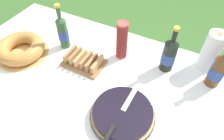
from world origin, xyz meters
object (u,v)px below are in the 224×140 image
at_px(berry_tart, 123,114).
at_px(cider_bottle_amber, 218,70).
at_px(bread_board, 84,61).
at_px(juice_bottle_red, 169,55).
at_px(bundt_cake, 21,48).
at_px(cider_bottle_green, 63,32).
at_px(paper_towel_roll, 211,51).
at_px(serving_knife, 120,115).
at_px(cup_stack, 122,41).

distance_m(berry_tart, cider_bottle_amber, 0.59).
xyz_separation_m(cider_bottle_amber, bread_board, (-0.76, -0.22, -0.09)).
bearing_deg(juice_bottle_red, bundt_cake, -160.61).
bearing_deg(cider_bottle_amber, berry_tart, -129.89).
xyz_separation_m(berry_tart, cider_bottle_green, (-0.60, 0.33, 0.10)).
height_order(juice_bottle_red, paper_towel_roll, juice_bottle_red).
bearing_deg(cider_bottle_green, bundt_cake, -136.62).
height_order(berry_tart, juice_bottle_red, juice_bottle_red).
height_order(serving_knife, bundt_cake, bundt_cake).
distance_m(cup_stack, cider_bottle_amber, 0.58).
relative_size(cider_bottle_green, paper_towel_roll, 1.25).
bearing_deg(bread_board, berry_tart, -31.26).
xyz_separation_m(cider_bottle_green, cider_bottle_amber, (0.98, 0.12, -0.01)).
height_order(cup_stack, bread_board, cup_stack).
xyz_separation_m(cider_bottle_amber, paper_towel_roll, (-0.06, 0.13, 0.01)).
bearing_deg(paper_towel_roll, cider_bottle_amber, -63.94).
distance_m(cider_bottle_green, juice_bottle_red, 0.71).
height_order(berry_tart, cup_stack, cup_stack).
xyz_separation_m(cider_bottle_amber, juice_bottle_red, (-0.28, -0.00, 0.00)).
distance_m(berry_tart, bundt_cake, 0.83).
bearing_deg(paper_towel_roll, cider_bottle_green, -164.72).
distance_m(cider_bottle_amber, juice_bottle_red, 0.28).
distance_m(juice_bottle_red, paper_towel_roll, 0.26).
xyz_separation_m(serving_knife, cup_stack, (-0.20, 0.44, 0.07)).
bearing_deg(berry_tart, cup_stack, 116.27).
height_order(serving_knife, paper_towel_roll, paper_towel_roll).
distance_m(berry_tart, cup_stack, 0.47).
height_order(serving_knife, cider_bottle_green, cider_bottle_green).
relative_size(serving_knife, cider_bottle_amber, 1.21).
relative_size(cup_stack, bread_board, 1.03).
bearing_deg(berry_tart, bread_board, 148.74).
bearing_deg(cider_bottle_amber, juice_bottle_red, -179.11).
xyz_separation_m(cup_stack, cider_bottle_green, (-0.40, -0.09, -0.01)).
bearing_deg(serving_knife, bread_board, 57.02).
xyz_separation_m(serving_knife, cider_bottle_green, (-0.60, 0.36, 0.06)).
bearing_deg(cup_stack, bundt_cake, -154.71).
relative_size(berry_tart, cider_bottle_green, 1.05).
relative_size(berry_tart, cider_bottle_amber, 1.10).
bearing_deg(berry_tart, cider_bottle_amber, 50.11).
relative_size(berry_tart, bundt_cake, 0.98).
bearing_deg(cider_bottle_amber, paper_towel_roll, 116.06).
xyz_separation_m(cider_bottle_green, juice_bottle_red, (0.70, 0.12, -0.01)).
height_order(berry_tart, cider_bottle_green, cider_bottle_green).
height_order(berry_tart, paper_towel_roll, paper_towel_roll).
bearing_deg(bread_board, juice_bottle_red, 23.59).
bearing_deg(bundt_cake, cider_bottle_green, 43.38).
bearing_deg(cider_bottle_amber, serving_knife, -128.18).
bearing_deg(berry_tart, serving_knife, -91.39).
height_order(cup_stack, paper_towel_roll, cup_stack).
bearing_deg(juice_bottle_red, paper_towel_roll, 31.10).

